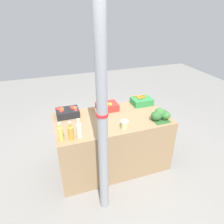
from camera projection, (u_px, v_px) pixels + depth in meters
ground_plane at (112, 163)px, 3.31m from camera, size 10.00×10.00×0.00m
market_table at (112, 142)px, 3.11m from camera, size 1.66×0.88×0.86m
support_pole at (102, 116)px, 1.99m from camera, size 0.12×0.12×2.67m
apple_crate at (67, 112)px, 2.94m from camera, size 0.32×0.24×0.14m
orange_crate at (107, 106)px, 3.11m from camera, size 0.32×0.24×0.14m
carrot_crate at (142, 101)px, 3.29m from camera, size 0.32×0.24×0.14m
broccoli_pile at (160, 115)px, 2.82m from camera, size 0.27×0.21×0.18m
juice_bottle_golden at (61, 133)px, 2.38m from camera, size 0.06×0.06×0.25m
juice_bottle_amber at (71, 132)px, 2.42m from camera, size 0.07×0.07×0.24m
juice_bottle_cloudy at (79, 130)px, 2.44m from camera, size 0.07×0.07×0.26m
pickle_jar at (124, 125)px, 2.64m from camera, size 0.10×0.10×0.11m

